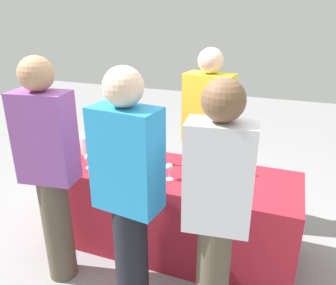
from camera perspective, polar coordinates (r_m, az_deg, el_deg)
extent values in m
plane|color=gray|center=(3.20, 0.00, -16.89)|extent=(12.00, 12.00, 0.00)
cube|color=maroon|center=(2.98, 0.00, -11.24)|extent=(2.13, 0.72, 0.75)
cylinder|color=black|center=(3.08, -9.19, -0.30)|extent=(0.08, 0.08, 0.21)
cylinder|color=black|center=(3.03, -9.36, 2.26)|extent=(0.03, 0.03, 0.08)
cylinder|color=gold|center=(3.02, -9.41, 3.09)|extent=(0.03, 0.03, 0.02)
cylinder|color=silver|center=(3.09, -9.18, -0.49)|extent=(0.08, 0.08, 0.08)
cylinder|color=black|center=(2.88, -2.88, -1.68)|extent=(0.07, 0.07, 0.21)
cylinder|color=black|center=(2.82, -2.94, 0.97)|extent=(0.03, 0.03, 0.07)
cylinder|color=black|center=(2.81, -2.95, 1.80)|extent=(0.03, 0.03, 0.02)
cylinder|color=silver|center=(2.88, -2.88, -1.88)|extent=(0.07, 0.07, 0.07)
cylinder|color=black|center=(2.79, 3.68, -2.53)|extent=(0.07, 0.07, 0.21)
cylinder|color=black|center=(2.74, 3.75, 0.20)|extent=(0.03, 0.03, 0.08)
cylinder|color=gold|center=(2.72, 3.77, 1.11)|extent=(0.03, 0.03, 0.02)
cylinder|color=silver|center=(2.79, 3.68, -2.72)|extent=(0.07, 0.07, 0.07)
cylinder|color=black|center=(2.74, 9.79, -3.35)|extent=(0.07, 0.07, 0.21)
cylinder|color=black|center=(2.68, 9.99, -0.51)|extent=(0.03, 0.03, 0.09)
cylinder|color=black|center=(2.66, 10.06, 0.51)|extent=(0.03, 0.03, 0.02)
cylinder|color=silver|center=(2.74, 9.78, -3.55)|extent=(0.07, 0.07, 0.07)
cylinder|color=silver|center=(2.92, -13.23, -4.18)|extent=(0.06, 0.06, 0.00)
cylinder|color=silver|center=(2.90, -13.29, -3.57)|extent=(0.01, 0.01, 0.06)
sphere|color=silver|center=(2.88, -13.39, -2.49)|extent=(0.06, 0.06, 0.06)
cylinder|color=silver|center=(2.93, -9.15, -3.74)|extent=(0.06, 0.06, 0.00)
cylinder|color=silver|center=(2.91, -9.20, -3.01)|extent=(0.01, 0.01, 0.08)
sphere|color=silver|center=(2.89, -9.28, -1.76)|extent=(0.07, 0.07, 0.07)
cylinder|color=silver|center=(2.66, 0.22, -6.21)|extent=(0.06, 0.06, 0.00)
cylinder|color=silver|center=(2.64, 0.23, -5.44)|extent=(0.01, 0.01, 0.08)
sphere|color=silver|center=(2.61, 0.23, -4.15)|extent=(0.06, 0.06, 0.06)
sphere|color=#590C19|center=(2.61, 0.23, -4.36)|extent=(0.03, 0.03, 0.03)
cylinder|color=silver|center=(2.59, 7.64, -7.23)|extent=(0.07, 0.07, 0.00)
cylinder|color=silver|center=(2.57, 7.69, -6.42)|extent=(0.01, 0.01, 0.08)
sphere|color=silver|center=(2.54, 7.77, -5.03)|extent=(0.07, 0.07, 0.07)
cylinder|color=silver|center=(2.55, 11.12, -7.89)|extent=(0.06, 0.06, 0.00)
cylinder|color=silver|center=(2.54, 11.18, -7.17)|extent=(0.01, 0.01, 0.07)
sphere|color=silver|center=(2.51, 11.28, -5.90)|extent=(0.06, 0.06, 0.06)
sphere|color=#590C19|center=(2.51, 11.26, -6.13)|extent=(0.04, 0.04, 0.04)
cylinder|color=silver|center=(3.20, -12.68, -0.16)|extent=(0.22, 0.22, 0.17)
cylinder|color=black|center=(3.39, 6.35, -6.23)|extent=(0.24, 0.24, 0.84)
cube|color=yellow|center=(3.12, 6.90, 5.80)|extent=(0.46, 0.30, 0.63)
sphere|color=beige|center=(3.03, 7.26, 13.61)|extent=(0.23, 0.23, 0.23)
cylinder|color=brown|center=(2.79, -18.12, -13.76)|extent=(0.22, 0.22, 0.85)
cube|color=#8C4C99|center=(2.45, -20.11, 0.77)|extent=(0.42, 0.27, 0.64)
sphere|color=tan|center=(2.34, -21.47, 10.80)|extent=(0.23, 0.23, 0.23)
cylinder|color=black|center=(2.39, -6.16, -19.33)|extent=(0.22, 0.22, 0.85)
cube|color=#268CCC|center=(1.99, -7.00, -2.91)|extent=(0.43, 0.27, 0.64)
sphere|color=beige|center=(1.86, -7.60, 9.36)|extent=(0.23, 0.23, 0.23)
cylinder|color=brown|center=(2.27, 7.50, -22.47)|extent=(0.20, 0.20, 0.83)
cube|color=silver|center=(1.84, 8.59, -5.84)|extent=(0.39, 0.25, 0.63)
sphere|color=brown|center=(1.69, 9.38, 7.10)|extent=(0.23, 0.23, 0.23)
cube|color=white|center=(4.09, -6.02, -0.39)|extent=(0.54, 0.10, 0.94)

